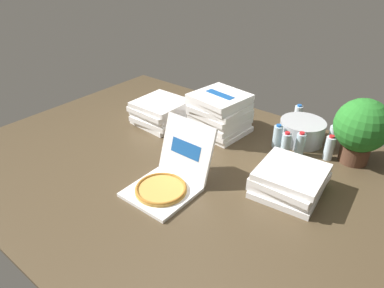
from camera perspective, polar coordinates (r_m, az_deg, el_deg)
The scene contains 13 objects.
ground_plane at distance 2.51m, azimuth -2.09°, elevation -3.59°, with size 3.20×2.40×0.02m, color #4C3D28.
open_pizza_box at distance 2.24m, azimuth -3.94°, elevation -5.70°, with size 0.40×0.53×0.40m.
pizza_stack_left_near at distance 2.29m, azimuth 15.84°, elevation -5.85°, with size 0.44×0.45×0.17m.
pizza_stack_center_far at distance 3.03m, azimuth -5.25°, elevation 5.30°, with size 0.42×0.44×0.21m.
pizza_stack_left_far at distance 2.86m, azimuth 4.65°, elevation 5.07°, with size 0.45×0.46×0.35m.
ice_bucket at distance 2.88m, azimuth 17.78°, elevation 2.03°, with size 0.35×0.35×0.18m, color #B7BABF.
water_bottle_0 at distance 2.68m, azimuth 17.53°, elevation -0.06°, with size 0.07×0.07×0.20m.
water_bottle_1 at distance 2.71m, azimuth 21.86°, elevation -0.61°, with size 0.07×0.07×0.20m.
water_bottle_2 at distance 2.88m, azimuth 22.38°, elevation 1.12°, with size 0.07×0.07×0.20m.
water_bottle_3 at distance 2.75m, azimuth 14.01°, elevation 1.22°, with size 0.07×0.07×0.20m.
water_bottle_4 at distance 2.66m, azimuth 15.32°, elevation -0.05°, with size 0.07×0.07×0.20m.
water_bottle_5 at distance 3.13m, azimuth 17.18°, elevation 4.52°, with size 0.07×0.07×0.20m.
potted_plant at distance 2.68m, azimuth 26.35°, elevation 2.40°, with size 0.38×0.38×0.49m.
Camera 1 is at (1.36, -1.56, 1.40)m, focal length 32.06 mm.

